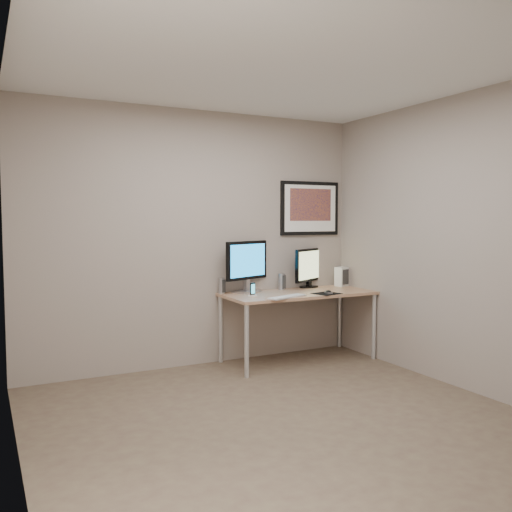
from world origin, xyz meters
The scene contains 13 objects.
floor centered at (0.00, 0.00, 0.00)m, with size 3.60×3.60×0.00m, color brown.
room centered at (0.00, 0.45, 1.64)m, with size 3.60×3.60×3.60m.
desk centered at (1.00, 1.35, 0.66)m, with size 1.60×0.70×0.73m.
framed_art centered at (1.35, 1.68, 1.62)m, with size 0.75×0.04×0.60m.
monitor_large centered at (0.51, 1.59, 1.03)m, with size 0.56×0.28×0.54m.
monitor_tv centered at (1.31, 1.62, 0.96)m, with size 0.51×0.30×0.44m.
speaker_left centered at (0.24, 1.64, 0.81)m, with size 0.06×0.06×0.16m, color #ACACB1.
speaker_right centered at (0.94, 1.60, 0.82)m, with size 0.07×0.07×0.18m, color #ACACB1.
phone_dock centered at (0.43, 1.30, 0.80)m, with size 0.06×0.06×0.14m, color black.
keyboard centered at (0.70, 1.07, 0.74)m, with size 0.47×0.12×0.02m, color silver.
mousepad centered at (1.20, 1.12, 0.73)m, with size 0.25×0.22×0.00m, color black.
mouse centered at (1.22, 1.11, 0.75)m, with size 0.06×0.10×0.03m, color black.
fan_unit centered at (1.72, 1.57, 0.84)m, with size 0.14×0.10×0.22m, color white.
Camera 1 is at (-1.98, -3.49, 1.51)m, focal length 38.00 mm.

